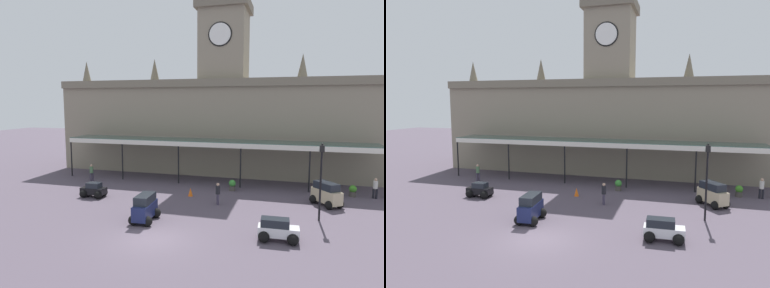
# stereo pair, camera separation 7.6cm
# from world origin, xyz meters

# --- Properties ---
(ground_plane) EXTENTS (140.00, 140.00, 0.00)m
(ground_plane) POSITION_xyz_m (0.00, 0.00, 0.00)
(ground_plane) COLOR #504653
(station_building) EXTENTS (36.35, 7.06, 18.34)m
(station_building) POSITION_xyz_m (0.00, 20.27, 5.77)
(station_building) COLOR gray
(station_building) RESTS_ON ground
(entrance_canopy) EXTENTS (29.75, 3.26, 4.10)m
(entrance_canopy) POSITION_xyz_m (0.00, 14.52, 3.95)
(entrance_canopy) COLOR #38564C
(entrance_canopy) RESTS_ON ground
(car_beige_van) EXTENTS (2.41, 2.57, 1.77)m
(car_beige_van) POSITION_xyz_m (9.96, 9.55, 0.81)
(car_beige_van) COLOR tan
(car_beige_van) RESTS_ON ground
(car_white_estate) EXTENTS (2.28, 1.59, 1.27)m
(car_white_estate) POSITION_xyz_m (6.73, 1.75, 0.56)
(car_white_estate) COLOR silver
(car_white_estate) RESTS_ON ground
(car_black_sedan) EXTENTS (2.05, 1.52, 1.19)m
(car_black_sedan) POSITION_xyz_m (-8.14, 6.77, 0.50)
(car_black_sedan) COLOR black
(car_black_sedan) RESTS_ON ground
(car_navy_van) EXTENTS (1.69, 2.45, 1.77)m
(car_navy_van) POSITION_xyz_m (-1.70, 2.60, 0.81)
(car_navy_van) COLOR #19214C
(car_navy_van) RESTS_ON ground
(pedestrian_beside_cars) EXTENTS (0.39, 0.34, 1.67)m
(pedestrian_beside_cars) POSITION_xyz_m (13.92, 12.67, 0.91)
(pedestrian_beside_cars) COLOR black
(pedestrian_beside_cars) RESTS_ON ground
(pedestrian_near_entrance) EXTENTS (0.34, 0.34, 1.67)m
(pedestrian_near_entrance) POSITION_xyz_m (-11.44, 11.67, 0.91)
(pedestrian_near_entrance) COLOR #3F384C
(pedestrian_near_entrance) RESTS_ON ground
(pedestrian_crossing_forecourt) EXTENTS (0.34, 0.38, 1.67)m
(pedestrian_crossing_forecourt) POSITION_xyz_m (2.09, 7.53, 0.91)
(pedestrian_crossing_forecourt) COLOR #3F384C
(pedestrian_crossing_forecourt) RESTS_ON ground
(victorian_lamppost) EXTENTS (0.30, 0.30, 5.12)m
(victorian_lamppost) POSITION_xyz_m (9.21, 5.91, 3.17)
(victorian_lamppost) COLOR black
(victorian_lamppost) RESTS_ON ground
(traffic_cone) EXTENTS (0.40, 0.40, 0.68)m
(traffic_cone) POSITION_xyz_m (-0.57, 9.19, 0.34)
(traffic_cone) COLOR orange
(traffic_cone) RESTS_ON ground
(planter_near_kerb) EXTENTS (0.60, 0.60, 0.96)m
(planter_near_kerb) POSITION_xyz_m (2.45, 11.92, 0.49)
(planter_near_kerb) COLOR #47423D
(planter_near_kerb) RESTS_ON ground
(planter_by_canopy) EXTENTS (0.60, 0.60, 0.96)m
(planter_by_canopy) POSITION_xyz_m (12.29, 12.75, 0.49)
(planter_by_canopy) COLOR #47423D
(planter_by_canopy) RESTS_ON ground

